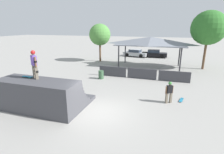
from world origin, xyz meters
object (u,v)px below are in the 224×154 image
skateboard_on_deck (28,77)px  skateboard_on_ground (181,100)px  tree_beside_pavilion (208,28)px  skater_on_deck (34,63)px  trash_bin (101,75)px  bystander_walking (169,91)px  parked_car_black (154,54)px  parked_car_silver (135,53)px  tree_far_back (100,35)px

skateboard_on_deck → skateboard_on_ground: skateboard_on_deck is taller
skateboard_on_ground → tree_beside_pavilion: size_ratio=0.12×
skater_on_deck → trash_bin: bearing=109.0°
bystander_walking → parked_car_black: size_ratio=0.37×
trash_bin → parked_car_black: size_ratio=0.20×
bystander_walking → parked_car_silver: (-5.83, 18.47, -0.31)m
trash_bin → parked_car_black: 15.30m
tree_beside_pavilion → tree_far_back: 14.11m
parked_car_black → parked_car_silver: bearing=-176.8°
bystander_walking → parked_car_black: bearing=-116.6°
skateboard_on_ground → parked_car_black: (-3.53, 18.05, 0.54)m
tree_far_back → parked_car_silver: (4.29, 5.95, -3.36)m
parked_car_black → skateboard_on_deck: bearing=-107.3°
parked_car_black → tree_beside_pavilion: bearing=-48.0°
bystander_walking → skateboard_on_ground: bearing=-177.0°
skateboard_on_ground → trash_bin: 8.21m
bystander_walking → parked_car_silver: 19.37m
tree_beside_pavilion → parked_car_silver: tree_beside_pavilion is taller
bystander_walking → tree_beside_pavilion: size_ratio=0.22×
bystander_walking → tree_far_back: tree_far_back is taller
skater_on_deck → tree_far_back: tree_far_back is taller
skater_on_deck → skateboard_on_deck: bearing=-150.0°
skateboard_on_ground → tree_beside_pavilion: 12.56m
skateboard_on_ground → parked_car_silver: (-6.73, 17.78, 0.54)m
skater_on_deck → parked_car_black: (5.51, 22.08, -2.41)m
parked_car_silver → tree_beside_pavilion: bearing=-23.9°
skater_on_deck → tree_far_back: 16.01m
skateboard_on_ground → parked_car_black: size_ratio=0.19×
skateboard_on_ground → tree_beside_pavilion: bearing=-2.5°
tree_beside_pavilion → parked_car_silver: bearing=145.8°
skateboard_on_deck → skateboard_on_ground: bearing=26.0°
tree_beside_pavilion → tree_far_back: bearing=177.3°
skateboard_on_deck → skater_on_deck: bearing=2.7°
skater_on_deck → parked_car_black: size_ratio=0.42×
tree_far_back → parked_car_black: tree_far_back is taller
tree_far_back → trash_bin: bearing=-67.7°
skater_on_deck → trash_bin: 7.90m
skateboard_on_deck → skateboard_on_ground: size_ratio=1.02×
tree_far_back → tree_beside_pavilion: bearing=-2.7°
skater_on_deck → bystander_walking: (8.15, 3.34, -2.10)m
bystander_walking → skateboard_on_ground: (0.90, 0.69, -0.86)m
tree_far_back → skateboard_on_deck: bearing=-85.3°
parked_car_silver → skater_on_deck: bearing=-85.8°
trash_bin → skateboard_on_ground: bearing=-23.6°
tree_beside_pavilion → skater_on_deck: bearing=-128.5°
skateboard_on_deck → parked_car_black: 22.96m
skateboard_on_deck → parked_car_black: size_ratio=0.19×
parked_car_silver → parked_car_black: (3.19, 0.27, -0.00)m
tree_far_back → trash_bin: size_ratio=6.51×
bystander_walking → parked_car_silver: bystander_walking is taller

